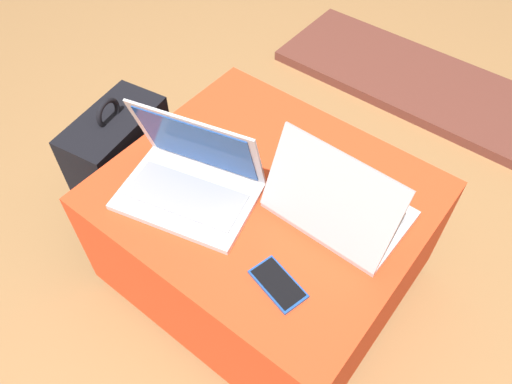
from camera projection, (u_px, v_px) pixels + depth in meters
ground_plane at (264, 275)px, 1.71m from camera, size 14.00×14.00×0.00m
ottoman at (265, 237)px, 1.53m from camera, size 0.84×0.73×0.45m
laptop_near at (191, 178)px, 1.32m from camera, size 0.40×0.32×0.25m
laptop_far at (337, 205)px, 1.26m from camera, size 0.35×0.25×0.24m
cell_phone at (278, 284)px, 1.17m from camera, size 0.15×0.11×0.01m
backpack at (123, 169)px, 1.72m from camera, size 0.28×0.36×0.53m
fireplace_hearth at (428, 86)px, 2.31m from camera, size 1.40×0.50×0.04m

